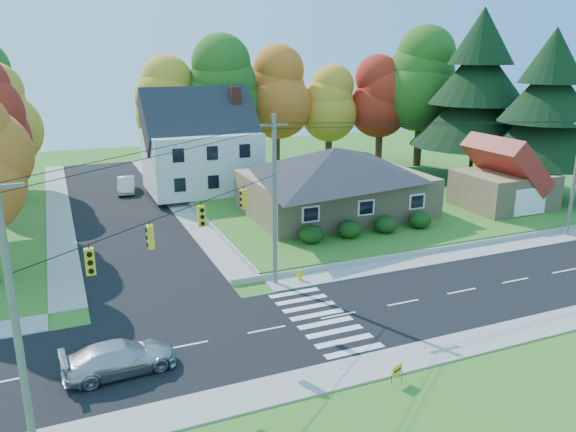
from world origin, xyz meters
The scene contains 23 objects.
ground centered at (0.00, 0.00, 0.00)m, with size 120.00×120.00×0.00m, color #3D7923.
road_main centered at (0.00, 0.00, 0.01)m, with size 90.00×8.00×0.02m, color black.
road_cross centered at (-8.00, 26.00, 0.01)m, with size 8.00×44.00×0.02m, color black.
sidewalk_north centered at (0.00, 5.00, 0.04)m, with size 90.00×2.00×0.08m, color #9C9A90.
sidewalk_south centered at (0.00, -5.00, 0.04)m, with size 90.00×2.00×0.08m, color #9C9A90.
lawn centered at (13.00, 21.00, 0.25)m, with size 30.00×30.00×0.50m, color #3D7923.
ranch_house centered at (8.00, 16.00, 3.27)m, with size 14.60×10.60×5.40m.
colonial_house centered at (0.04, 28.00, 4.58)m, with size 10.40×8.40×9.60m.
garage centered at (22.00, 11.99, 2.84)m, with size 7.30×6.30×4.60m.
hedge_row centered at (7.50, 9.80, 1.14)m, with size 10.70×1.70×1.27m.
traffic_infrastructure centered at (-0.15, 1.35, 5.15)m, with size 38.10×10.66×10.00m.
tree_lot_0 centered at (-2.00, 34.00, 8.31)m, with size 6.72×6.72×12.51m.
tree_lot_1 centered at (4.00, 33.00, 9.61)m, with size 7.84×7.84×14.60m.
tree_lot_2 centered at (10.00, 34.00, 8.96)m, with size 7.28×7.28×13.56m.
tree_lot_3 centered at (16.00, 33.00, 7.65)m, with size 6.16×6.16×11.47m.
tree_lot_4 centered at (22.00, 32.00, 8.31)m, with size 6.72×6.72×12.51m.
tree_lot_5 centered at (26.00, 30.00, 10.27)m, with size 8.40×8.40×15.64m.
conifer_east_a centered at (27.00, 22.00, 9.39)m, with size 12.80×12.80×16.96m.
conifer_east_b centered at (28.00, 14.00, 8.28)m, with size 11.20×11.20×14.84m.
silver_sedan centered at (-11.14, -1.17, 0.71)m, with size 1.94×4.77×1.39m, color silver.
white_car centered at (-6.68, 31.75, 0.76)m, with size 1.57×4.49×1.48m, color silver.
fire_hydrant centered at (0.02, 4.98, 0.37)m, with size 0.44×0.35×0.78m.
yard_sign centered at (-0.67, -6.46, 0.60)m, with size 0.63×0.30×0.85m.
Camera 1 is at (-12.74, -23.54, 13.27)m, focal length 35.00 mm.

